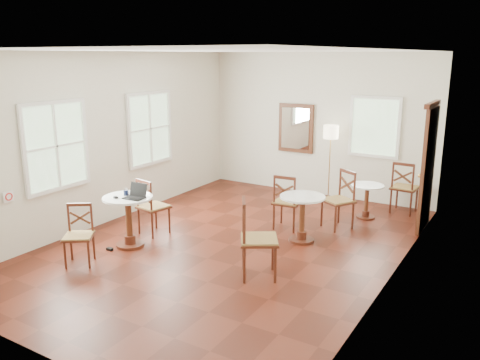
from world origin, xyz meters
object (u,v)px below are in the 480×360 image
(laptop, at_px, (136,194))
(chair_near_a, at_px, (152,207))
(cafe_table_back, at_px, (367,197))
(cafe_table_mid, at_px, (302,213))
(cafe_table_near, at_px, (129,216))
(chair_back_a, at_px, (404,187))
(chair_mid_b, at_px, (257,239))
(water_glass, at_px, (127,192))
(mouse, at_px, (116,197))
(navy_mug, at_px, (126,193))
(power_adapter, at_px, (110,249))
(chair_near_b, at_px, (79,235))
(chair_back_b, at_px, (339,200))
(floor_lamp, at_px, (331,137))
(chair_mid_a, at_px, (287,202))

(laptop, bearing_deg, chair_near_a, 105.12)
(cafe_table_back, bearing_deg, cafe_table_mid, -107.44)
(cafe_table_near, height_order, chair_back_a, chair_back_a)
(chair_mid_b, distance_m, water_glass, 2.34)
(cafe_table_near, xyz_separation_m, chair_back_a, (3.28, 3.97, -0.00))
(mouse, distance_m, navy_mug, 0.21)
(cafe_table_mid, height_order, cafe_table_back, cafe_table_mid)
(chair_back_a, relative_size, water_glass, 8.83)
(chair_near_a, xyz_separation_m, power_adapter, (-0.09, -0.92, -0.46))
(chair_near_b, bearing_deg, cafe_table_mid, 10.88)
(chair_near_a, height_order, power_adapter, chair_near_a)
(navy_mug, bearing_deg, laptop, -3.68)
(chair_back_a, distance_m, mouse, 5.34)
(power_adapter, bearing_deg, chair_near_a, 84.37)
(chair_near_a, distance_m, water_glass, 0.68)
(cafe_table_back, distance_m, chair_back_b, 0.81)
(chair_back_a, distance_m, navy_mug, 5.18)
(cafe_table_near, height_order, chair_near_b, chair_near_b)
(chair_back_a, bearing_deg, laptop, 55.37)
(cafe_table_near, distance_m, chair_back_a, 5.15)
(cafe_table_back, distance_m, chair_back_a, 0.85)
(cafe_table_near, relative_size, mouse, 8.10)
(chair_near_b, bearing_deg, power_adapter, 54.71)
(cafe_table_back, bearing_deg, chair_near_b, -124.98)
(cafe_table_back, height_order, mouse, mouse)
(cafe_table_near, height_order, power_adapter, cafe_table_near)
(floor_lamp, bearing_deg, chair_mid_b, -82.73)
(cafe_table_mid, relative_size, laptop, 2.36)
(cafe_table_back, xyz_separation_m, laptop, (-2.61, -3.28, 0.47))
(chair_near_b, relative_size, floor_lamp, 0.55)
(chair_back_b, distance_m, power_adapter, 3.92)
(chair_back_a, relative_size, laptop, 3.10)
(chair_near_a, xyz_separation_m, chair_mid_a, (1.82, 1.41, 0.00))
(cafe_table_mid, distance_m, navy_mug, 2.80)
(chair_mid_b, xyz_separation_m, water_glass, (-2.32, -0.02, 0.33))
(cafe_table_back, height_order, laptop, laptop)
(mouse, bearing_deg, chair_near_b, -116.05)
(water_glass, bearing_deg, chair_mid_a, 46.97)
(chair_near_b, bearing_deg, chair_near_a, 51.33)
(chair_back_a, distance_m, chair_back_b, 1.63)
(chair_near_a, height_order, laptop, laptop)
(chair_near_a, height_order, navy_mug, chair_near_a)
(laptop, bearing_deg, mouse, -146.30)
(power_adapter, bearing_deg, laptop, 47.46)
(cafe_table_back, xyz_separation_m, water_glass, (-2.83, -3.24, 0.48))
(mouse, xyz_separation_m, navy_mug, (0.02, 0.20, 0.02))
(chair_near_b, distance_m, chair_mid_b, 2.58)
(floor_lamp, bearing_deg, laptop, -111.77)
(floor_lamp, distance_m, mouse, 4.59)
(cafe_table_near, height_order, chair_mid_b, chair_mid_b)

